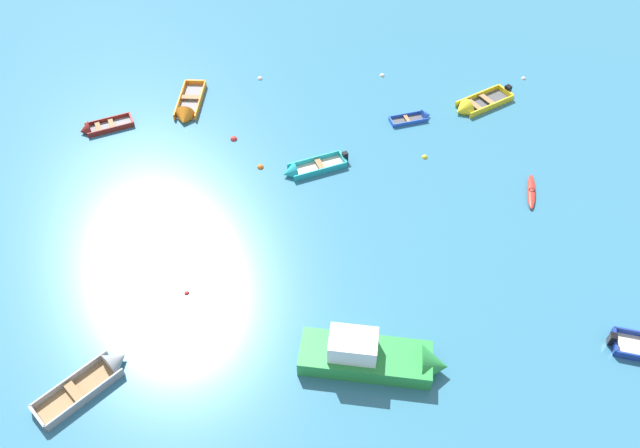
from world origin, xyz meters
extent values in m
cube|color=navy|center=(13.65, 11.87, 0.22)|extent=(0.45, 1.31, 0.43)
cube|color=black|center=(13.52, 11.90, 0.37)|extent=(0.39, 0.41, 0.61)
cube|color=#99754C|center=(-10.67, 9.60, 0.06)|extent=(3.43, 3.43, 0.12)
cube|color=gray|center=(-11.13, 10.06, 0.24)|extent=(2.74, 2.74, 0.49)
cube|color=gray|center=(-10.21, 9.14, 0.24)|extent=(2.74, 2.74, 0.49)
cube|color=gray|center=(-12.01, 8.26, 0.24)|extent=(1.00, 1.00, 0.49)
cone|color=gray|center=(-9.28, 11.00, 0.27)|extent=(1.50, 1.50, 1.25)
cube|color=#937047|center=(-10.81, 9.46, 0.34)|extent=(1.10, 1.10, 0.03)
cube|color=beige|center=(-0.15, 24.15, 0.05)|extent=(3.40, 2.18, 0.11)
cube|color=teal|center=(0.06, 23.62, 0.21)|extent=(3.17, 1.30, 0.42)
cube|color=teal|center=(-0.36, 24.68, 0.21)|extent=(3.17, 1.30, 0.42)
cube|color=teal|center=(1.42, 24.77, 0.21)|extent=(0.52, 1.09, 0.42)
cone|color=teal|center=(-1.78, 23.51, 0.23)|extent=(1.12, 1.30, 1.10)
cube|color=#937047|center=(0.02, 24.22, 0.30)|extent=(0.70, 1.08, 0.03)
cube|color=black|center=(1.55, 24.82, 0.36)|extent=(0.40, 0.39, 0.59)
ellipsoid|color=red|center=(12.24, 21.94, 0.13)|extent=(1.13, 2.93, 0.26)
torus|color=black|center=(12.24, 21.94, 0.25)|extent=(0.43, 0.43, 0.06)
cube|color=#4C4C51|center=(5.85, 28.74, 0.03)|extent=(2.43, 1.41, 0.07)
cube|color=blue|center=(5.74, 29.17, 0.14)|extent=(2.31, 0.70, 0.28)
cube|color=blue|center=(5.97, 28.32, 0.14)|extent=(2.31, 0.70, 0.28)
cube|color=blue|center=(4.70, 28.42, 0.14)|extent=(0.32, 0.85, 0.28)
cone|color=blue|center=(7.05, 29.08, 0.15)|extent=(0.75, 0.96, 0.84)
cube|color=#937047|center=(5.73, 28.71, 0.20)|extent=(0.45, 0.82, 0.03)
cube|color=#4C4C51|center=(11.14, 30.56, 0.05)|extent=(3.82, 3.05, 0.11)
cube|color=yellow|center=(11.52, 29.94, 0.21)|extent=(3.31, 2.06, 0.42)
cube|color=yellow|center=(10.77, 31.17, 0.21)|extent=(3.31, 2.06, 0.42)
cube|color=yellow|center=(12.77, 31.55, 0.21)|extent=(0.85, 1.28, 0.42)
cone|color=yellow|center=(9.45, 29.53, 0.23)|extent=(1.46, 1.63, 1.37)
cube|color=#937047|center=(11.31, 30.66, 0.30)|extent=(1.01, 1.30, 0.03)
cube|color=#937047|center=(10.36, 30.08, 0.30)|extent=(1.01, 1.30, 0.03)
cube|color=black|center=(12.91, 31.63, 0.36)|extent=(0.50, 0.50, 0.59)
cube|color=#288C3D|center=(1.99, 10.93, 0.45)|extent=(6.17, 2.80, 0.89)
cone|color=#288C3D|center=(5.05, 10.52, 0.49)|extent=(1.41, 1.84, 1.70)
cube|color=white|center=(1.40, 11.01, 1.43)|extent=(2.32, 1.73, 1.08)
cube|color=black|center=(2.34, 10.89, 1.65)|extent=(0.36, 1.39, 0.47)
cube|color=gray|center=(-13.54, 28.21, 0.04)|extent=(2.97, 2.08, 0.09)
cube|color=maroon|center=(-13.31, 27.69, 0.18)|extent=(2.68, 1.21, 0.36)
cube|color=maroon|center=(-13.76, 28.73, 0.18)|extent=(2.68, 1.21, 0.36)
cube|color=maroon|center=(-12.21, 28.79, 0.18)|extent=(0.55, 1.07, 0.36)
cone|color=maroon|center=(-14.92, 27.61, 0.20)|extent=(1.04, 1.26, 1.09)
cube|color=#937047|center=(-13.40, 28.27, 0.25)|extent=(0.68, 1.05, 0.03)
cube|color=#937047|center=(-14.17, 27.94, 0.25)|extent=(0.68, 1.05, 0.03)
cube|color=gray|center=(-8.66, 30.82, 0.05)|extent=(1.50, 3.88, 0.11)
cube|color=orange|center=(-7.96, 30.78, 0.22)|extent=(0.30, 3.98, 0.43)
cube|color=orange|center=(-9.35, 30.85, 0.22)|extent=(0.30, 3.98, 0.43)
cube|color=orange|center=(-8.55, 32.80, 0.22)|extent=(1.36, 0.21, 0.43)
cone|color=orange|center=(-8.77, 28.75, 0.24)|extent=(1.37, 0.98, 1.33)
cube|color=#937047|center=(-8.65, 31.02, 0.30)|extent=(1.26, 0.48, 0.03)
sphere|color=silver|center=(4.52, 33.88, 0.00)|extent=(0.35, 0.35, 0.35)
sphere|color=yellow|center=(6.47, 25.10, 0.00)|extent=(0.35, 0.35, 0.35)
sphere|color=silver|center=(-4.15, 33.56, 0.00)|extent=(0.35, 0.35, 0.35)
sphere|color=red|center=(-5.41, 26.92, 0.00)|extent=(0.43, 0.43, 0.43)
sphere|color=red|center=(-6.71, 14.93, 0.00)|extent=(0.28, 0.28, 0.28)
sphere|color=silver|center=(14.49, 33.44, 0.00)|extent=(0.30, 0.30, 0.30)
sphere|color=orange|center=(-3.56, 24.26, 0.00)|extent=(0.39, 0.39, 0.39)
camera|label=1|loc=(-0.16, -3.29, 24.88)|focal=34.39mm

